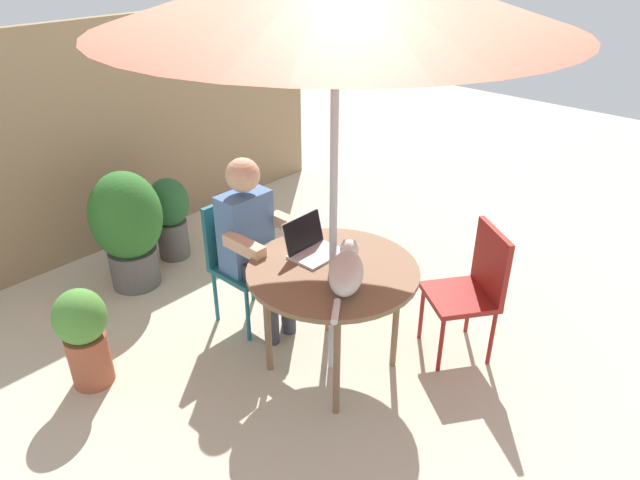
{
  "coord_description": "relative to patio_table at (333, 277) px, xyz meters",
  "views": [
    {
      "loc": [
        -2.17,
        -1.88,
        2.49
      ],
      "look_at": [
        0.0,
        0.1,
        0.89
      ],
      "focal_mm": 32.52,
      "sensor_mm": 36.0,
      "label": 1
    }
  ],
  "objects": [
    {
      "name": "fence_back",
      "position": [
        0.0,
        2.52,
        0.26
      ],
      "size": [
        4.61,
        0.08,
        1.88
      ],
      "primitive_type": "cube",
      "color": "#937756",
      "rests_on": "ground"
    },
    {
      "name": "potted_plant_by_chair",
      "position": [
        -1.09,
        1.0,
        -0.31
      ],
      "size": [
        0.31,
        0.31,
        0.66
      ],
      "color": "#9E5138",
      "rests_on": "ground"
    },
    {
      "name": "chair_empty",
      "position": [
        0.74,
        -0.54,
        -0.16
      ],
      "size": [
        0.56,
        0.56,
        0.88
      ],
      "color": "maroon",
      "rests_on": "ground"
    },
    {
      "name": "chair_occupied",
      "position": [
        0.0,
        0.85,
        -0.16
      ],
      "size": [
        0.4,
        0.4,
        0.88
      ],
      "color": "#1E606B",
      "rests_on": "ground"
    },
    {
      "name": "cat",
      "position": [
        -0.07,
        -0.16,
        0.15
      ],
      "size": [
        0.57,
        0.4,
        0.17
      ],
      "color": "silver",
      "rests_on": "patio_table"
    },
    {
      "name": "laptop",
      "position": [
        0.05,
        0.23,
        0.13
      ],
      "size": [
        0.3,
        0.25,
        0.21
      ],
      "color": "silver",
      "rests_on": "patio_table"
    },
    {
      "name": "potted_plant_corner",
      "position": [
        -0.29,
        1.78,
        -0.16
      ],
      "size": [
        0.53,
        0.53,
        0.93
      ],
      "color": "#595654",
      "rests_on": "ground"
    },
    {
      "name": "person_seated",
      "position": [
        0.0,
        0.69,
        0.01
      ],
      "size": [
        0.48,
        0.48,
        1.22
      ],
      "color": "#4C72A5",
      "rests_on": "ground"
    },
    {
      "name": "patio_table",
      "position": [
        0.0,
        0.0,
        0.0
      ],
      "size": [
        1.01,
        1.01,
        0.74
      ],
      "color": "brown",
      "rests_on": "ground"
    },
    {
      "name": "ground_plane",
      "position": [
        0.0,
        0.0,
        -0.68
      ],
      "size": [
        14.0,
        14.0,
        0.0
      ],
      "primitive_type": "plane",
      "color": "beige"
    },
    {
      "name": "potted_plant_near_fence",
      "position": [
        0.17,
        1.93,
        -0.28
      ],
      "size": [
        0.34,
        0.34,
        0.7
      ],
      "color": "#595654",
      "rests_on": "ground"
    }
  ]
}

